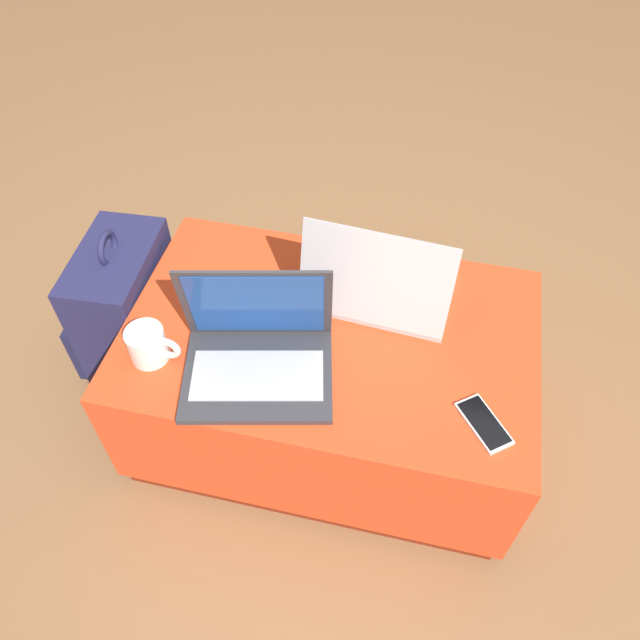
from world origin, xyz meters
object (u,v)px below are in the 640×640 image
(laptop_far, at_px, (378,286))
(cell_phone, at_px, (484,423))
(coffee_mug, at_px, (149,345))
(laptop_near, at_px, (258,351))
(backpack, at_px, (126,312))

(laptop_far, relative_size, cell_phone, 2.57)
(laptop_far, relative_size, coffee_mug, 2.99)
(cell_phone, height_order, coffee_mug, coffee_mug)
(laptop_far, bearing_deg, laptop_near, 52.88)
(laptop_far, bearing_deg, cell_phone, 137.23)
(backpack, bearing_deg, coffee_mug, 38.30)
(cell_phone, bearing_deg, backpack, 126.93)
(laptop_near, bearing_deg, coffee_mug, 174.31)
(laptop_far, relative_size, backpack, 0.73)
(cell_phone, bearing_deg, coffee_mug, 141.12)
(backpack, height_order, coffee_mug, backpack)
(coffee_mug, bearing_deg, backpack, 132.04)
(cell_phone, distance_m, coffee_mug, 0.80)
(laptop_near, distance_m, coffee_mug, 0.26)
(laptop_near, distance_m, backpack, 0.61)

